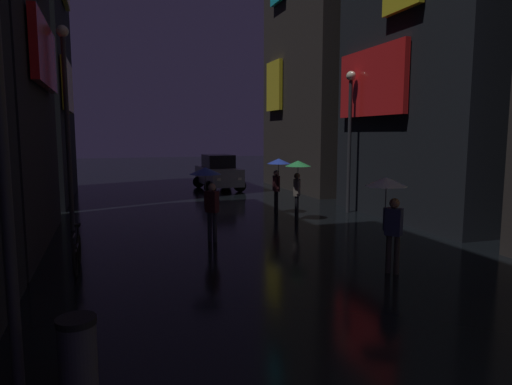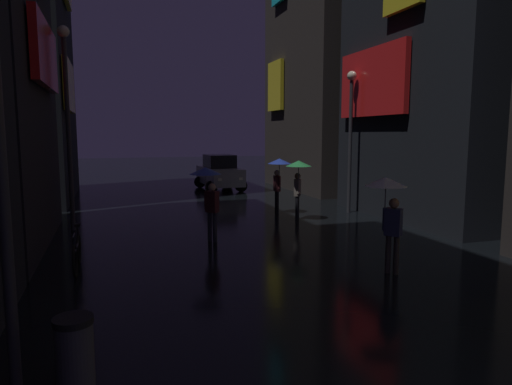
{
  "view_description": "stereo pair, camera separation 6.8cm",
  "coord_description": "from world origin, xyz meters",
  "px_view_note": "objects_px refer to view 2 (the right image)",
  "views": [
    {
      "loc": [
        -3.89,
        -1.07,
        3.04
      ],
      "look_at": [
        0.0,
        10.79,
        1.44
      ],
      "focal_mm": 32.0,
      "sensor_mm": 36.0,
      "label": 1
    },
    {
      "loc": [
        -3.82,
        -1.09,
        3.04
      ],
      "look_at": [
        0.0,
        10.79,
        1.44
      ],
      "focal_mm": 32.0,
      "sensor_mm": 36.0,
      "label": 2
    }
  ],
  "objects_px": {
    "pedestrian_midstreet_left_blue": "(279,170)",
    "streetlamp_left_far": "(67,107)",
    "streetlamp_right_far": "(351,125)",
    "trash_bin": "(75,355)",
    "pedestrian_near_crossing_clear": "(388,198)",
    "car_distant": "(220,173)",
    "bicycle_parked_at_storefront": "(77,253)",
    "pedestrian_far_right_green": "(298,173)",
    "pedestrian_foreground_left_blue": "(208,183)"
  },
  "relations": [
    {
      "from": "bicycle_parked_at_storefront",
      "to": "streetlamp_left_far",
      "type": "xyz_separation_m",
      "value": [
        -0.4,
        4.63,
        3.48
      ]
    },
    {
      "from": "pedestrian_midstreet_left_blue",
      "to": "streetlamp_right_far",
      "type": "relative_size",
      "value": 0.39
    },
    {
      "from": "pedestrian_midstreet_left_blue",
      "to": "streetlamp_left_far",
      "type": "distance_m",
      "value": 7.69
    },
    {
      "from": "pedestrian_midstreet_left_blue",
      "to": "streetlamp_left_far",
      "type": "bearing_deg",
      "value": -173.09
    },
    {
      "from": "pedestrian_near_crossing_clear",
      "to": "bicycle_parked_at_storefront",
      "type": "relative_size",
      "value": 1.16
    },
    {
      "from": "pedestrian_near_crossing_clear",
      "to": "streetlamp_right_far",
      "type": "distance_m",
      "value": 8.05
    },
    {
      "from": "pedestrian_near_crossing_clear",
      "to": "streetlamp_right_far",
      "type": "xyz_separation_m",
      "value": [
        3.12,
        7.22,
        1.72
      ]
    },
    {
      "from": "car_distant",
      "to": "streetlamp_right_far",
      "type": "height_order",
      "value": "streetlamp_right_far"
    },
    {
      "from": "pedestrian_near_crossing_clear",
      "to": "streetlamp_left_far",
      "type": "xyz_separation_m",
      "value": [
        -6.88,
        6.97,
        2.2
      ]
    },
    {
      "from": "pedestrian_midstreet_left_blue",
      "to": "bicycle_parked_at_storefront",
      "type": "xyz_separation_m",
      "value": [
        -6.91,
        -5.52,
        -1.28
      ]
    },
    {
      "from": "pedestrian_midstreet_left_blue",
      "to": "trash_bin",
      "type": "xyz_separation_m",
      "value": [
        -6.61,
        -10.79,
        -1.2
      ]
    },
    {
      "from": "pedestrian_midstreet_left_blue",
      "to": "trash_bin",
      "type": "height_order",
      "value": "pedestrian_midstreet_left_blue"
    },
    {
      "from": "pedestrian_foreground_left_blue",
      "to": "trash_bin",
      "type": "bearing_deg",
      "value": -113.57
    },
    {
      "from": "pedestrian_midstreet_left_blue",
      "to": "streetlamp_left_far",
      "type": "height_order",
      "value": "streetlamp_left_far"
    },
    {
      "from": "pedestrian_foreground_left_blue",
      "to": "car_distant",
      "type": "xyz_separation_m",
      "value": [
        3.13,
        11.83,
        -0.74
      ]
    },
    {
      "from": "pedestrian_near_crossing_clear",
      "to": "streetlamp_right_far",
      "type": "height_order",
      "value": "streetlamp_right_far"
    },
    {
      "from": "bicycle_parked_at_storefront",
      "to": "streetlamp_right_far",
      "type": "bearing_deg",
      "value": 26.95
    },
    {
      "from": "streetlamp_left_far",
      "to": "pedestrian_far_right_green",
      "type": "bearing_deg",
      "value": -4.51
    },
    {
      "from": "streetlamp_right_far",
      "to": "pedestrian_near_crossing_clear",
      "type": "bearing_deg",
      "value": -113.37
    },
    {
      "from": "pedestrian_midstreet_left_blue",
      "to": "car_distant",
      "type": "distance_m",
      "value": 8.15
    },
    {
      "from": "streetlamp_left_far",
      "to": "car_distant",
      "type": "bearing_deg",
      "value": 52.43
    },
    {
      "from": "car_distant",
      "to": "streetlamp_right_far",
      "type": "distance_m",
      "value": 9.59
    },
    {
      "from": "streetlamp_right_far",
      "to": "trash_bin",
      "type": "bearing_deg",
      "value": -132.5
    },
    {
      "from": "bicycle_parked_at_storefront",
      "to": "trash_bin",
      "type": "relative_size",
      "value": 1.96
    },
    {
      "from": "pedestrian_near_crossing_clear",
      "to": "car_distant",
      "type": "relative_size",
      "value": 0.51
    },
    {
      "from": "pedestrian_midstreet_left_blue",
      "to": "pedestrian_foreground_left_blue",
      "type": "distance_m",
      "value": 5.14
    },
    {
      "from": "pedestrian_midstreet_left_blue",
      "to": "trash_bin",
      "type": "distance_m",
      "value": 12.71
    },
    {
      "from": "bicycle_parked_at_storefront",
      "to": "trash_bin",
      "type": "distance_m",
      "value": 5.28
    },
    {
      "from": "bicycle_parked_at_storefront",
      "to": "streetlamp_right_far",
      "type": "xyz_separation_m",
      "value": [
        9.6,
        4.88,
        3.0
      ]
    },
    {
      "from": "trash_bin",
      "to": "pedestrian_near_crossing_clear",
      "type": "bearing_deg",
      "value": 25.38
    },
    {
      "from": "pedestrian_near_crossing_clear",
      "to": "pedestrian_foreground_left_blue",
      "type": "bearing_deg",
      "value": 126.93
    },
    {
      "from": "bicycle_parked_at_storefront",
      "to": "car_distant",
      "type": "xyz_separation_m",
      "value": [
        6.51,
        13.62,
        0.54
      ]
    },
    {
      "from": "pedestrian_far_right_green",
      "to": "streetlamp_left_far",
      "type": "bearing_deg",
      "value": 175.49
    },
    {
      "from": "pedestrian_midstreet_left_blue",
      "to": "pedestrian_far_right_green",
      "type": "distance_m",
      "value": 1.49
    },
    {
      "from": "car_distant",
      "to": "streetlamp_left_far",
      "type": "height_order",
      "value": "streetlamp_left_far"
    },
    {
      "from": "pedestrian_far_right_green",
      "to": "streetlamp_left_far",
      "type": "distance_m",
      "value": 7.84
    },
    {
      "from": "pedestrian_near_crossing_clear",
      "to": "car_distant",
      "type": "xyz_separation_m",
      "value": [
        0.03,
        15.96,
        -0.74
      ]
    },
    {
      "from": "pedestrian_near_crossing_clear",
      "to": "trash_bin",
      "type": "relative_size",
      "value": 2.28
    },
    {
      "from": "streetlamp_left_far",
      "to": "trash_bin",
      "type": "xyz_separation_m",
      "value": [
        0.7,
        -9.9,
        -3.4
      ]
    },
    {
      "from": "streetlamp_right_far",
      "to": "trash_bin",
      "type": "height_order",
      "value": "streetlamp_right_far"
    },
    {
      "from": "trash_bin",
      "to": "pedestrian_foreground_left_blue",
      "type": "bearing_deg",
      "value": 66.43
    },
    {
      "from": "streetlamp_right_far",
      "to": "trash_bin",
      "type": "xyz_separation_m",
      "value": [
        -9.3,
        -10.15,
        -2.92
      ]
    },
    {
      "from": "pedestrian_near_crossing_clear",
      "to": "pedestrian_foreground_left_blue",
      "type": "xyz_separation_m",
      "value": [
        -3.1,
        4.13,
        0.0
      ]
    },
    {
      "from": "streetlamp_right_far",
      "to": "streetlamp_left_far",
      "type": "distance_m",
      "value": 10.01
    },
    {
      "from": "pedestrian_near_crossing_clear",
      "to": "bicycle_parked_at_storefront",
      "type": "xyz_separation_m",
      "value": [
        -6.48,
        2.34,
        -1.28
      ]
    },
    {
      "from": "pedestrian_near_crossing_clear",
      "to": "trash_bin",
      "type": "height_order",
      "value": "pedestrian_near_crossing_clear"
    },
    {
      "from": "pedestrian_near_crossing_clear",
      "to": "bicycle_parked_at_storefront",
      "type": "distance_m",
      "value": 7.01
    },
    {
      "from": "pedestrian_far_right_green",
      "to": "trash_bin",
      "type": "xyz_separation_m",
      "value": [
        -6.8,
        -9.31,
        -1.2
      ]
    },
    {
      "from": "pedestrian_near_crossing_clear",
      "to": "trash_bin",
      "type": "bearing_deg",
      "value": -154.62
    },
    {
      "from": "streetlamp_left_far",
      "to": "pedestrian_near_crossing_clear",
      "type": "bearing_deg",
      "value": -45.36
    }
  ]
}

